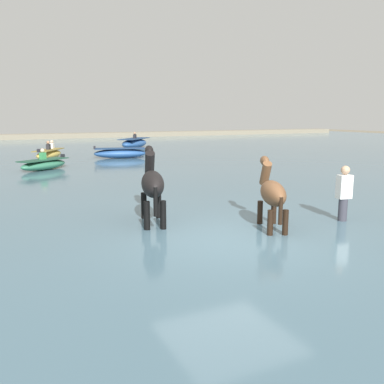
# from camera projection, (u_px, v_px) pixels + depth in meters

# --- Properties ---
(ground_plane) EXTENTS (120.00, 120.00, 0.00)m
(ground_plane) POSITION_uv_depth(u_px,v_px,m) (229.00, 255.00, 8.17)
(ground_plane) COLOR #756B56
(water_surface) EXTENTS (90.00, 90.00, 0.36)m
(water_surface) POSITION_uv_depth(u_px,v_px,m) (104.00, 179.00, 16.98)
(water_surface) COLOR #476675
(water_surface) RESTS_ON ground
(horse_lead_black) EXTENTS (0.86, 1.88, 2.04)m
(horse_lead_black) POSITION_uv_depth(u_px,v_px,m) (152.00, 185.00, 9.15)
(horse_lead_black) COLOR black
(horse_lead_black) RESTS_ON ground
(horse_trailing_bay) EXTENTS (0.92, 1.67, 1.84)m
(horse_trailing_bay) POSITION_uv_depth(u_px,v_px,m) (272.00, 195.00, 8.70)
(horse_trailing_bay) COLOR brown
(horse_trailing_bay) RESTS_ON ground
(boat_distant_east) EXTENTS (2.44, 2.12, 0.95)m
(boat_distant_east) POSITION_uv_depth(u_px,v_px,m) (44.00, 164.00, 18.35)
(boat_distant_east) COLOR #337556
(boat_distant_east) RESTS_ON water_surface
(boat_far_inshore) EXTENTS (3.09, 1.60, 0.71)m
(boat_far_inshore) POSITION_uv_depth(u_px,v_px,m) (120.00, 153.00, 23.52)
(boat_far_inshore) COLOR #28518E
(boat_far_inshore) RESTS_ON water_surface
(boat_near_starboard) EXTENTS (3.31, 3.55, 1.20)m
(boat_near_starboard) POSITION_uv_depth(u_px,v_px,m) (134.00, 143.00, 30.79)
(boat_near_starboard) COLOR #28518E
(boat_near_starboard) RESTS_ON water_surface
(boat_far_offshore) EXTENTS (2.13, 2.94, 1.00)m
(boat_far_offshore) POSITION_uv_depth(u_px,v_px,m) (49.00, 154.00, 23.08)
(boat_far_offshore) COLOR gold
(boat_far_offshore) RESTS_ON water_surface
(person_spectator_far) EXTENTS (0.35, 0.24, 1.63)m
(person_spectator_far) POSITION_uv_depth(u_px,v_px,m) (343.00, 199.00, 9.37)
(person_spectator_far) COLOR #383842
(person_spectator_far) RESTS_ON ground
(far_shoreline) EXTENTS (80.00, 2.40, 0.89)m
(far_shoreline) POSITION_uv_depth(u_px,v_px,m) (34.00, 138.00, 43.21)
(far_shoreline) COLOR gray
(far_shoreline) RESTS_ON ground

